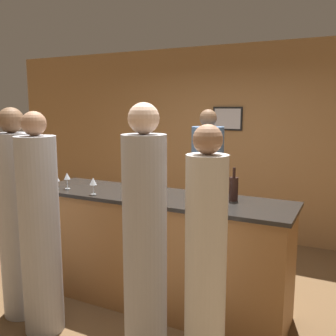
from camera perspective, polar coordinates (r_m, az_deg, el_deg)
ground_plane at (r=3.95m, az=-1.68°, el=-19.82°), size 14.00×14.00×0.00m
back_wall at (r=5.60m, az=9.46°, el=3.86°), size 8.00×0.08×2.80m
bar_counter at (r=3.71m, az=-1.72°, el=-12.38°), size 2.56×0.69×1.10m
bartender at (r=4.30m, az=5.93°, el=-4.75°), size 0.36×0.36×1.89m
guest_0 at (r=2.78m, az=-3.53°, el=-11.78°), size 0.32×0.32×1.95m
guest_1 at (r=2.63m, az=5.75°, el=-14.56°), size 0.28×0.28×1.81m
guest_2 at (r=3.36m, az=-18.92°, el=-9.21°), size 0.33×0.33×1.89m
guest_3 at (r=3.69m, az=-21.95°, el=-7.43°), size 0.33×0.33×1.92m
wine_bottle_0 at (r=3.36m, az=9.97°, el=-3.08°), size 0.08×0.08×0.30m
wine_bottle_1 at (r=3.27m, az=-2.04°, el=-3.20°), size 0.08×0.08×0.30m
wine_bottle_2 at (r=3.53m, az=-4.84°, el=-2.31°), size 0.08×0.08×0.30m
wine_glass_0 at (r=3.96m, az=-17.98°, el=-1.28°), size 0.06×0.06×0.17m
wine_glass_1 at (r=3.91m, az=-15.13°, el=-1.29°), size 0.06×0.06×0.17m
wine_glass_2 at (r=3.95m, az=-16.74°, el=-1.41°), size 0.08×0.08×0.16m
wine_glass_3 at (r=3.21m, az=3.76°, el=-3.58°), size 0.06×0.06×0.15m
wine_glass_4 at (r=3.61m, az=-11.34°, el=-2.07°), size 0.07×0.07×0.17m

